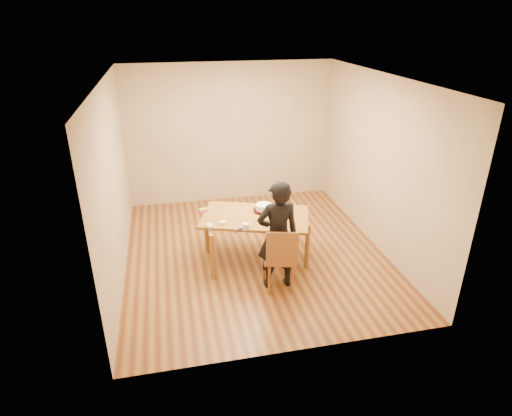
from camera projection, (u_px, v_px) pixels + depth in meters
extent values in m
cube|color=#603018|center=(255.00, 252.00, 6.87)|extent=(4.00, 4.50, 0.00)
cube|color=silver|center=(254.00, 78.00, 5.74)|extent=(4.00, 4.50, 0.00)
cube|color=tan|center=(230.00, 134.00, 8.30)|extent=(4.00, 0.00, 2.70)
cube|color=tan|center=(113.00, 183.00, 5.92)|extent=(0.00, 4.50, 2.70)
cube|color=tan|center=(379.00, 164.00, 6.69)|extent=(0.00, 4.50, 2.70)
cube|color=brown|center=(255.00, 217.00, 6.36)|extent=(1.78, 1.38, 0.04)
cube|color=brown|center=(278.00, 259.00, 5.82)|extent=(0.45, 0.45, 0.04)
cylinder|color=red|center=(264.00, 210.00, 6.50)|extent=(0.32, 0.32, 0.02)
cylinder|color=white|center=(264.00, 207.00, 6.48)|extent=(0.25, 0.25, 0.08)
ellipsoid|color=white|center=(264.00, 204.00, 6.46)|extent=(0.24, 0.24, 0.03)
cylinder|color=white|center=(246.00, 226.00, 5.94)|extent=(0.10, 0.10, 0.09)
cylinder|color=#1A2DAE|center=(241.00, 228.00, 5.99)|extent=(0.09, 0.09, 0.01)
ellipsoid|color=white|center=(241.00, 227.00, 5.99)|extent=(0.04, 0.04, 0.02)
cylinder|color=white|center=(210.00, 227.00, 5.99)|extent=(0.08, 0.08, 0.04)
cylinder|color=white|center=(223.00, 223.00, 6.10)|extent=(0.09, 0.09, 0.04)
cylinder|color=white|center=(209.00, 225.00, 6.03)|extent=(0.09, 0.09, 0.04)
cube|color=#C82F7E|center=(203.00, 211.00, 6.50)|extent=(0.16, 0.12, 0.02)
cube|color=#3F9C1C|center=(203.00, 209.00, 6.49)|extent=(0.14, 0.10, 0.02)
cube|color=black|center=(238.00, 231.00, 5.91)|extent=(0.14, 0.13, 0.01)
imported|color=black|center=(278.00, 236.00, 5.72)|extent=(0.58, 0.38, 1.57)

